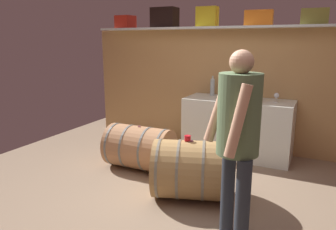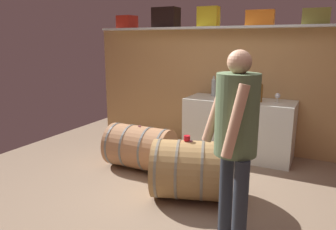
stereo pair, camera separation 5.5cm
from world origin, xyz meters
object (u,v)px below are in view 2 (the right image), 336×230
Objects in this scene: tasting_cup at (187,138)px; toolcase_red at (127,22)px; wine_bottle_amber at (260,92)px; toolcase_orange at (260,18)px; work_cabinet at (238,128)px; wine_bottle_clear at (214,87)px; wine_barrel_near at (191,170)px; wine_glass at (278,96)px; wine_barrel_far at (140,147)px; toolcase_olive at (316,17)px; toolcase_black at (166,18)px; winemaker_pouring at (235,129)px; toolcase_yellow at (208,17)px.

toolcase_red is at bearing 137.15° from tasting_cup.
toolcase_orange is at bearing 113.75° from wine_bottle_amber.
wine_bottle_clear reaches higher than work_cabinet.
wine_barrel_near is at bearing -94.26° from work_cabinet.
wine_barrel_near is (0.36, -1.76, -0.69)m from wine_bottle_clear.
wine_glass is at bearing -8.31° from wine_bottle_clear.
toolcase_red is at bearing 127.58° from wine_barrel_far.
wine_bottle_clear is at bearing -179.01° from toolcase_olive.
wine_bottle_amber is 0.32× the size of wine_barrel_near.
toolcase_black is at bearing 123.15° from tasting_cup.
tasting_cup is 0.04× the size of winemaker_pouring.
toolcase_orange is at bearing 53.12° from work_cabinet.
wine_bottle_amber is 2.37× the size of wine_glass.
toolcase_yellow is at bearing 3.95° from toolcase_red.
wine_glass reaches higher than wine_barrel_near.
winemaker_pouring is at bearing -40.50° from tasting_cup.
wine_bottle_amber is 0.35× the size of wine_barrel_far.
wine_bottle_amber reaches higher than wine_bottle_clear.
work_cabinet is at bearing 169.65° from wine_bottle_amber.
toolcase_yellow is at bearing 169.55° from wine_glass.
toolcase_olive is 2.99m from wine_barrel_far.
wine_barrel_far is at bearing -115.31° from wine_bottle_clear.
toolcase_black is 1.19× the size of toolcase_olive.
toolcase_black is 2.22m from wine_glass.
winemaker_pouring is at bearing -84.22° from wine_bottle_amber.
tasting_cup is (-1.09, -1.83, -1.36)m from toolcase_olive.
toolcase_red is at bearing 178.32° from toolcase_olive.
wine_bottle_clear is (-0.48, 0.17, 0.59)m from work_cabinet.
toolcase_orange is 1.17m from wine_glass.
wine_barrel_far is at bearing -79.34° from toolcase_black.
toolcase_yellow is at bearing 159.37° from work_cabinet.
toolcase_olive is 1.09× the size of wine_bottle_amber.
wine_bottle_clear is (-0.78, 0.22, 0.00)m from wine_bottle_amber.
wine_glass is at bearing 34.49° from wine_barrel_far.
toolcase_black reaches higher than wine_glass.
toolcase_olive is (1.54, 0.00, -0.05)m from toolcase_yellow.
wine_barrel_far is (0.28, -1.35, -1.81)m from toolcase_black.
wine_bottle_clear is at bearing 171.69° from wine_glass.
wine_barrel_near is 1.11× the size of wine_barrel_far.
wine_barrel_far is (-1.61, -1.13, -0.67)m from wine_glass.
work_cabinet is 1.78× the size of wine_barrel_far.
wine_bottle_clear is 1.02m from wine_glass.
wine_bottle_amber is 1.64m from tasting_cup.
toolcase_yellow reaches higher than tasting_cup.
winemaker_pouring is (0.64, -0.58, 0.70)m from wine_barrel_near.
toolcase_red is 1.52m from toolcase_yellow.
toolcase_olive reaches higher than work_cabinet.
toolcase_yellow is 0.82× the size of toolcase_orange.
wine_glass is at bearing -34.81° from toolcase_orange.
toolcase_olive is 2.53m from tasting_cup.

